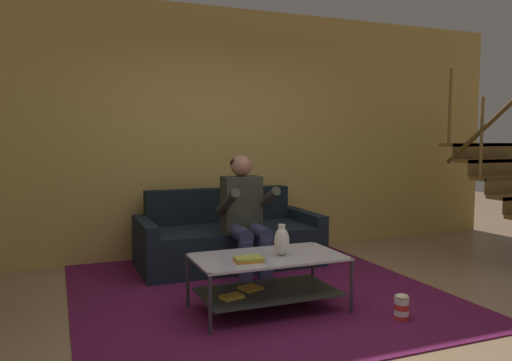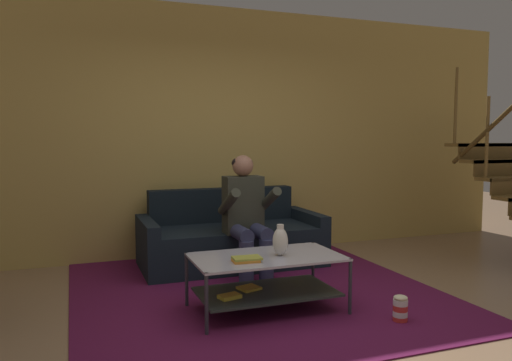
# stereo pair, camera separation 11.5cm
# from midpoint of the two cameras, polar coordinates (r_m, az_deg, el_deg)

# --- Properties ---
(ground) EXTENTS (16.80, 16.80, 0.00)m
(ground) POSITION_cam_midpoint_polar(r_m,az_deg,el_deg) (3.87, 4.90, -16.06)
(ground) COLOR #9B7759
(back_partition) EXTENTS (8.40, 0.12, 2.90)m
(back_partition) POSITION_cam_midpoint_polar(r_m,az_deg,el_deg) (5.93, -5.25, 5.54)
(back_partition) COLOR tan
(back_partition) RESTS_ON ground
(couch) EXTENTS (1.93, 0.92, 0.81)m
(couch) POSITION_cam_midpoint_polar(r_m,az_deg,el_deg) (5.47, -2.34, -6.79)
(couch) COLOR black
(couch) RESTS_ON ground
(person_seated_center) EXTENTS (0.50, 0.58, 1.21)m
(person_seated_center) POSITION_cam_midpoint_polar(r_m,az_deg,el_deg) (4.91, -0.41, -3.60)
(person_seated_center) COLOR #333759
(person_seated_center) RESTS_ON ground
(coffee_table) EXTENTS (1.18, 0.66, 0.45)m
(coffee_table) POSITION_cam_midpoint_polar(r_m,az_deg,el_deg) (4.04, 1.93, -10.65)
(coffee_table) COLOR #B9B6C6
(coffee_table) RESTS_ON ground
(area_rug) EXTENTS (3.14, 3.45, 0.01)m
(area_rug) POSITION_cam_midpoint_polar(r_m,az_deg,el_deg) (4.71, 0.03, -12.10)
(area_rug) COLOR #5B143D
(area_rug) RESTS_ON ground
(vase) EXTENTS (0.12, 0.12, 0.25)m
(vase) POSITION_cam_midpoint_polar(r_m,az_deg,el_deg) (4.00, 3.62, -6.91)
(vase) COLOR silver
(vase) RESTS_ON coffee_table
(book_stack) EXTENTS (0.23, 0.16, 0.04)m
(book_stack) POSITION_cam_midpoint_polar(r_m,az_deg,el_deg) (3.82, -0.24, -8.99)
(book_stack) COLOR orange
(book_stack) RESTS_ON coffee_table
(popcorn_tub) EXTENTS (0.11, 0.11, 0.21)m
(popcorn_tub) POSITION_cam_midpoint_polar(r_m,az_deg,el_deg) (4.04, 16.98, -13.82)
(popcorn_tub) COLOR red
(popcorn_tub) RESTS_ON ground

